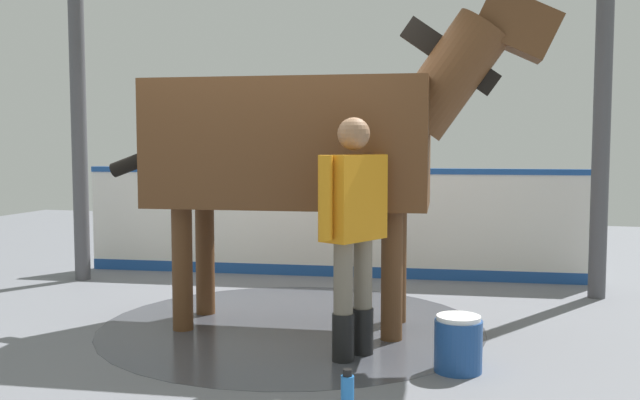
% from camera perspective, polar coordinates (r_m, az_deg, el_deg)
% --- Properties ---
extents(ground_plane, '(16.00, 16.00, 0.02)m').
position_cam_1_polar(ground_plane, '(5.84, -4.43, -9.96)').
color(ground_plane, slate).
extents(wet_patch, '(3.05, 3.05, 0.00)m').
position_cam_1_polar(wet_patch, '(5.76, -2.27, -10.04)').
color(wet_patch, '#42444C').
rests_on(wet_patch, ground).
extents(barrier_wall, '(5.60, 0.62, 1.19)m').
position_cam_1_polar(barrier_wall, '(7.74, 1.08, -2.12)').
color(barrier_wall, white).
rests_on(barrier_wall, ground).
extents(roof_post_near, '(0.16, 0.16, 2.96)m').
position_cam_1_polar(roof_post_near, '(7.10, 21.68, 4.46)').
color(roof_post_near, '#4C4C51').
rests_on(roof_post_near, ground).
extents(roof_post_far, '(0.16, 0.16, 2.96)m').
position_cam_1_polar(roof_post_far, '(7.93, -18.79, 4.52)').
color(roof_post_far, '#4C4C51').
rests_on(roof_post_far, ground).
extents(horse, '(3.54, 1.17, 2.60)m').
position_cam_1_polar(horse, '(5.55, -1.04, 4.74)').
color(horse, brown).
rests_on(horse, ground).
extents(handler, '(0.40, 0.60, 1.63)m').
position_cam_1_polar(handler, '(4.76, 2.70, -1.72)').
color(handler, black).
rests_on(handler, ground).
extents(wash_bucket, '(0.31, 0.31, 0.36)m').
position_cam_1_polar(wash_bucket, '(4.70, 11.05, -11.29)').
color(wash_bucket, '#1E478C').
rests_on(wash_bucket, ground).
extents(bottle_shampoo, '(0.07, 0.07, 0.27)m').
position_cam_1_polar(bottle_shampoo, '(5.18, 11.49, -10.41)').
color(bottle_shampoo, '#3399CC').
rests_on(bottle_shampoo, ground).
extents(bottle_spray, '(0.07, 0.07, 0.21)m').
position_cam_1_polar(bottle_spray, '(4.05, 2.22, -15.00)').
color(bottle_spray, blue).
rests_on(bottle_spray, ground).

